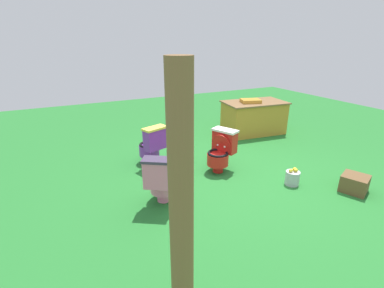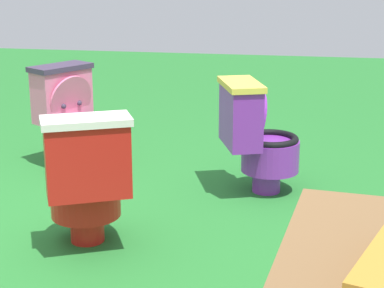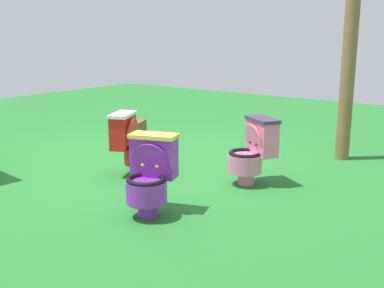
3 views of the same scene
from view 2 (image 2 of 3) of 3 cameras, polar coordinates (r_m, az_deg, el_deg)
name	(u,v)px [view 2 (image 2 of 3)]	position (r m, az deg, el deg)	size (l,w,h in m)	color
ground	(25,254)	(3.58, -14.05, -9.08)	(14.00, 14.00, 0.00)	#26752D
toilet_pink	(72,116)	(4.80, -10.18, 2.37)	(0.60, 0.63, 0.73)	pink
toilet_purple	(257,136)	(4.23, 5.53, 0.67)	(0.54, 0.60, 0.73)	purple
toilet_red	(86,179)	(3.47, -9.00, -2.98)	(0.62, 0.57, 0.73)	red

